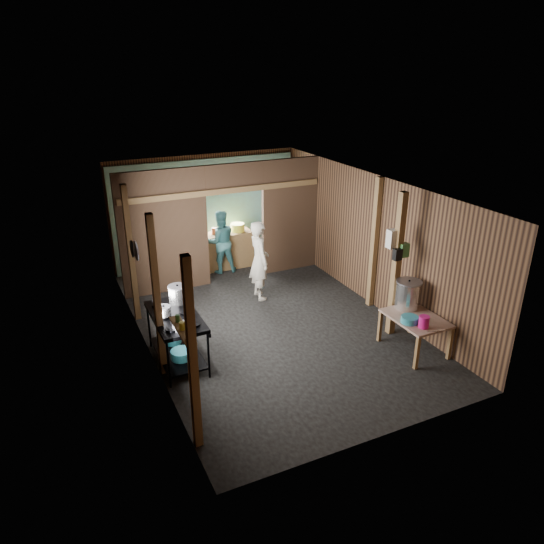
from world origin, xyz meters
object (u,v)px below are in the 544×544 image
stove_pot_large (178,295)px  stock_pot (408,295)px  prep_table (414,334)px  yellow_tub (238,227)px  pink_bucket (424,322)px  gas_range (177,338)px  cook (259,260)px

stove_pot_large → stock_pot: size_ratio=0.63×
prep_table → yellow_tub: yellow_tub is taller
yellow_tub → stock_pot: bearing=-73.5°
yellow_tub → prep_table: bearing=-75.8°
pink_bucket → yellow_tub: 5.34m
stove_pot_large → gas_range: bearing=-112.0°
stove_pot_large → stock_pot: bearing=-21.0°
gas_range → pink_bucket: 3.97m
yellow_tub → cook: cook is taller
pink_bucket → yellow_tub: yellow_tub is taller
stove_pot_large → cook: 2.38m
stock_pot → pink_bucket: 0.74m
prep_table → pink_bucket: bearing=-111.3°
stove_pot_large → stock_pot: stove_pot_large is taller
gas_range → cook: bearing=37.3°
stove_pot_large → yellow_tub: stove_pot_large is taller
stove_pot_large → stock_pot: 3.90m
prep_table → yellow_tub: (-1.24, 4.90, 0.63)m
stock_pot → prep_table: bearing=-105.3°
gas_range → yellow_tub: size_ratio=4.36×
yellow_tub → stove_pot_large: bearing=-126.3°
stove_pot_large → pink_bucket: 4.01m
prep_table → cook: (-1.52, 3.02, 0.51)m
gas_range → stove_pot_large: size_ratio=4.49×
prep_table → cook: size_ratio=0.64×
gas_range → pink_bucket: size_ratio=7.24×
stock_pot → stove_pot_large: bearing=159.0°
prep_table → stock_pot: 0.67m
gas_range → stock_pot: size_ratio=2.83×
stock_pot → pink_bucket: size_ratio=2.56×
stove_pot_large → yellow_tub: 3.88m
gas_range → cook: size_ratio=0.88×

